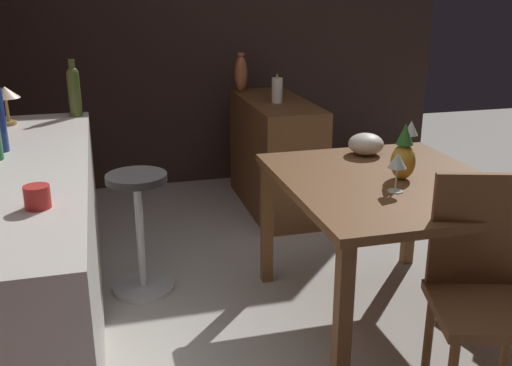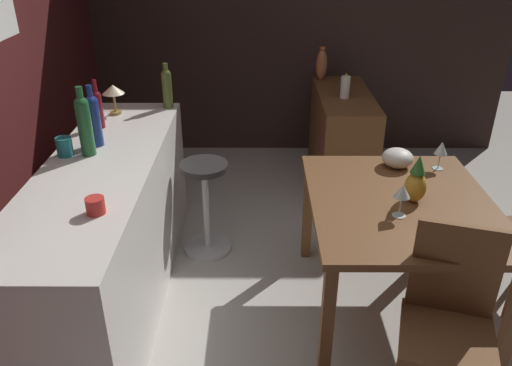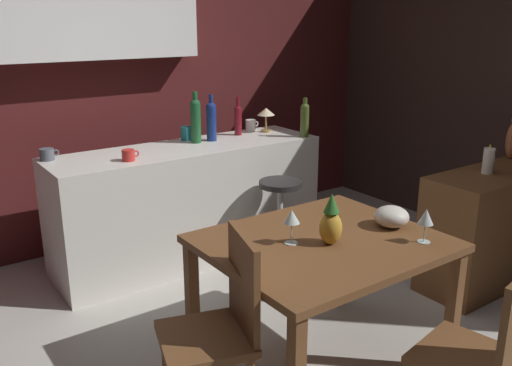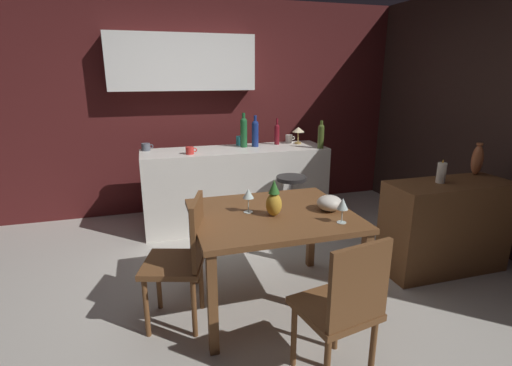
# 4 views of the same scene
# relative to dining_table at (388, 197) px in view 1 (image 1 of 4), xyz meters

# --- Properties ---
(ground_plane) EXTENTS (9.00, 9.00, 0.00)m
(ground_plane) POSITION_rel_dining_table_xyz_m (-0.07, 0.28, -0.65)
(ground_plane) COLOR #B7B2A8
(wall_side_right) EXTENTS (0.10, 4.40, 2.60)m
(wall_side_right) POSITION_rel_dining_table_xyz_m (2.48, 0.58, 0.65)
(wall_side_right) COLOR #33231E
(wall_side_right) RESTS_ON ground_plane
(dining_table) EXTENTS (1.16, 0.99, 0.74)m
(dining_table) POSITION_rel_dining_table_xyz_m (0.00, 0.00, 0.00)
(dining_table) COLOR brown
(dining_table) RESTS_ON ground_plane
(kitchen_counter) EXTENTS (2.10, 0.60, 0.90)m
(kitchen_counter) POSITION_rel_dining_table_xyz_m (0.12, 1.65, -0.20)
(kitchen_counter) COLOR silver
(kitchen_counter) RESTS_ON ground_plane
(sideboard_cabinet) EXTENTS (1.10, 0.44, 0.82)m
(sideboard_cabinet) POSITION_rel_dining_table_xyz_m (1.65, 0.06, -0.24)
(sideboard_cabinet) COLOR brown
(sideboard_cabinet) RESTS_ON ground_plane
(chair_near_window) EXTENTS (0.50, 0.50, 0.93)m
(chair_near_window) POSITION_rel_dining_table_xyz_m (-0.67, -0.07, -0.14)
(chair_near_window) COLOR brown
(chair_near_window) RESTS_ON ground_plane
(bar_stool) EXTENTS (0.34, 0.34, 0.67)m
(bar_stool) POSITION_rel_dining_table_xyz_m (0.60, 1.13, -0.30)
(bar_stool) COLOR #262323
(bar_stool) RESTS_ON ground_plane
(wine_glass_left) EXTENTS (0.08, 0.08, 0.18)m
(wine_glass_left) POSITION_rel_dining_table_xyz_m (0.39, -0.32, 0.22)
(wine_glass_left) COLOR silver
(wine_glass_left) RESTS_ON dining_table
(wine_glass_right) EXTENTS (0.08, 0.08, 0.18)m
(wine_glass_right) POSITION_rel_dining_table_xyz_m (-0.16, 0.06, 0.22)
(wine_glass_right) COLOR silver
(wine_glass_right) RESTS_ON dining_table
(pineapple_centerpiece) EXTENTS (0.11, 0.11, 0.27)m
(pineapple_centerpiece) POSITION_rel_dining_table_xyz_m (-0.01, -0.06, 0.20)
(pineapple_centerpiece) COLOR gold
(pineapple_centerpiece) RESTS_ON dining_table
(fruit_bowl) EXTENTS (0.19, 0.19, 0.11)m
(fruit_bowl) POSITION_rel_dining_table_xyz_m (0.43, -0.08, 0.14)
(fruit_bowl) COLOR beige
(fruit_bowl) RESTS_ON dining_table
(wine_bottle_olive) EXTENTS (0.07, 0.07, 0.32)m
(wine_bottle_olive) POSITION_rel_dining_table_xyz_m (1.07, 1.42, 0.40)
(wine_bottle_olive) COLOR #475623
(wine_bottle_olive) RESTS_ON kitchen_counter
(cup_red) EXTENTS (0.12, 0.09, 0.08)m
(cup_red) POSITION_rel_dining_table_xyz_m (-0.41, 1.51, 0.29)
(cup_red) COLOR red
(cup_red) RESTS_ON kitchen_counter
(counter_lamp) EXTENTS (0.15, 0.15, 0.20)m
(counter_lamp) POSITION_rel_dining_table_xyz_m (0.93, 1.76, 0.40)
(counter_lamp) COLOR #A58447
(counter_lamp) RESTS_ON kitchen_counter
(pillar_candle_tall) EXTENTS (0.07, 0.07, 0.20)m
(pillar_candle_tall) POSITION_rel_dining_table_xyz_m (1.55, 0.08, 0.25)
(pillar_candle_tall) COLOR white
(pillar_candle_tall) RESTS_ON sideboard_cabinet
(vase_copper) EXTENTS (0.10, 0.10, 0.30)m
(vase_copper) POSITION_rel_dining_table_xyz_m (2.07, 0.21, 0.31)
(vase_copper) COLOR #B26038
(vase_copper) RESTS_ON sideboard_cabinet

